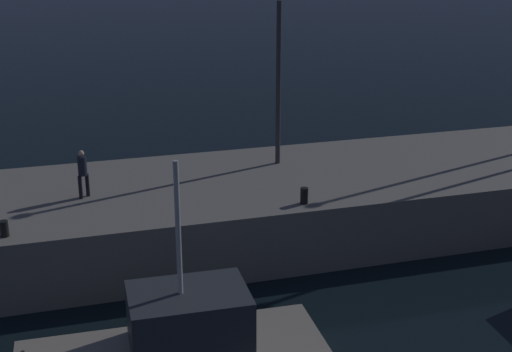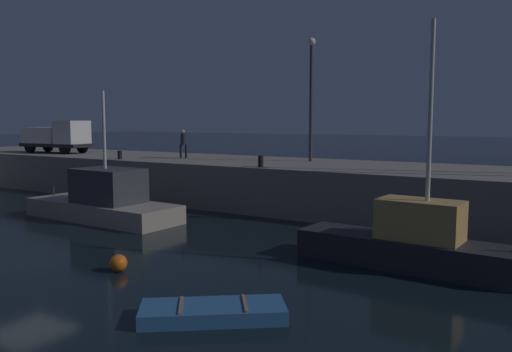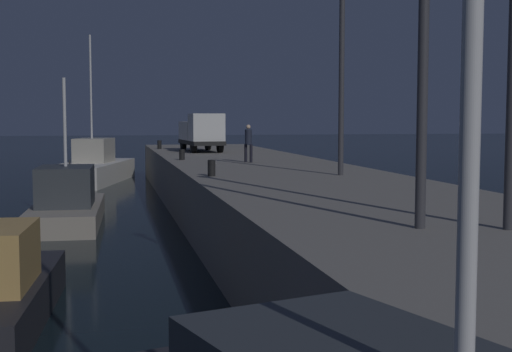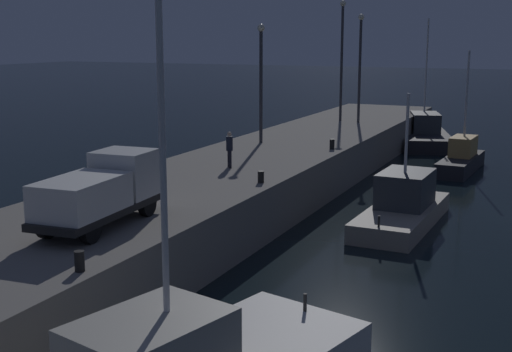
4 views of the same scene
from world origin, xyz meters
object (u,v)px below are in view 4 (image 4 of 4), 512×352
dockworker (229,147)px  utility_truck (101,191)px  lamp_post_east (360,60)px  bollard_west (261,177)px  fishing_boat_blue (403,206)px  bollard_east (79,261)px  fishing_boat_orange (461,159)px  lamp_post_west (261,73)px  lamp_post_central (342,52)px  bollard_central (332,144)px  fishing_boat_white (425,134)px

dockworker → utility_truck: bearing=-176.2°
lamp_post_east → bollard_west: (-22.77, -2.15, -4.35)m
fishing_boat_blue → bollard_east: bearing=163.4°
fishing_boat_blue → bollard_east: size_ratio=14.46×
fishing_boat_orange → bollard_east: bearing=169.9°
fishing_boat_blue → bollard_east: (-17.24, 5.14, 1.82)m
fishing_boat_blue → lamp_post_west: 13.05m
lamp_post_central → dockworker: bearing=-177.6°
lamp_post_west → dockworker: bearing=-166.9°
fishing_boat_orange → bollard_central: size_ratio=13.54×
fishing_boat_blue → bollard_east: fishing_boat_blue is taller
lamp_post_central → dockworker: size_ratio=5.03×
fishing_boat_orange → lamp_post_west: 14.87m
lamp_post_east → bollard_east: size_ratio=13.59×
fishing_boat_orange → utility_truck: bearing=164.0°
lamp_post_west → bollard_west: 12.23m
lamp_post_central → utility_truck: (-31.85, -1.60, -3.94)m
fishing_boat_white → dockworker: fishing_boat_white is taller
bollard_central → fishing_boat_white: bearing=-4.4°
lamp_post_west → bollard_west: lamp_post_west is taller
bollard_east → lamp_post_east: bearing=3.8°
dockworker → lamp_post_west: bearing=13.1°
fishing_boat_white → lamp_post_west: size_ratio=1.59×
fishing_boat_orange → dockworker: bearing=152.3°
lamp_post_east → bollard_east: (-35.51, -2.36, -4.32)m
lamp_post_east → dockworker: size_ratio=4.45×
bollard_west → bollard_central: (10.06, 0.02, 0.03)m
fishing_boat_white → lamp_post_west: bearing=162.1°
fishing_boat_blue → fishing_boat_orange: size_ratio=1.07×
lamp_post_west → bollard_east: size_ratio=12.09×
bollard_central → bollard_east: 22.80m
lamp_post_east → bollard_west: lamp_post_east is taller
fishing_boat_orange → dockworker: size_ratio=4.44×
bollard_central → lamp_post_central: bearing=15.6°
lamp_post_east → bollard_central: 13.59m
utility_truck → dockworker: utility_truck is taller
fishing_boat_white → bollard_west: size_ratio=21.39×
lamp_post_central → bollard_west: lamp_post_central is taller
lamp_post_west → bollard_central: (-0.54, -4.67, -3.87)m
bollard_west → fishing_boat_white: bearing=-2.9°
lamp_post_west → bollard_west: bearing=-156.1°
dockworker → bollard_west: (-2.64, -2.85, -0.75)m
utility_truck → lamp_post_central: bearing=2.9°
lamp_post_west → utility_truck: (-19.19, -2.59, -2.95)m
fishing_boat_blue → lamp_post_west: (6.10, 10.04, 5.69)m
utility_truck → bollard_west: (8.60, -2.10, -0.94)m
fishing_boat_blue → bollard_central: (5.56, 5.37, 1.82)m
fishing_boat_orange → lamp_post_east: bearing=66.6°
utility_truck → bollard_central: 18.79m
fishing_boat_white → dockworker: 27.58m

